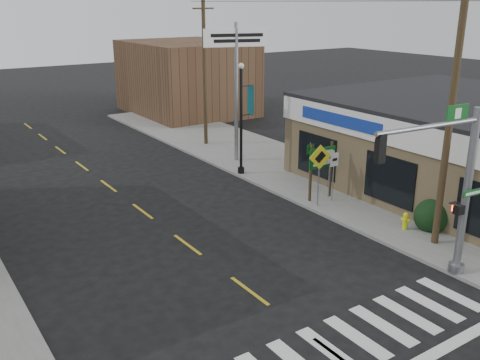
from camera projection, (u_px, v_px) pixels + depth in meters
ground at (340, 359)px, 13.42m from camera, size 140.00×140.00×0.00m
sidewalk_right at (291, 169)px, 28.39m from camera, size 6.00×38.00×0.13m
center_line at (187, 245)px, 19.71m from camera, size 0.12×56.00×0.01m
crosswalk at (329, 350)px, 13.73m from camera, size 11.00×2.20×0.01m
thrift_store at (477, 147)px, 25.19m from camera, size 12.00×14.00×4.00m
bldg_distant_right at (186, 78)px, 42.50m from camera, size 8.00×10.00×5.60m
traffic_signal_pole at (456, 178)px, 16.10m from camera, size 4.40×0.37×5.58m
guide_sign at (322, 163)px, 23.47m from camera, size 1.45×0.13×2.55m
fire_hydrant at (405, 220)px, 20.64m from camera, size 0.22×0.22×0.69m
ped_crossing_sign at (320, 165)px, 22.51m from camera, size 1.06×0.08×2.73m
lamp_post at (242, 111)px, 26.56m from camera, size 0.73×0.57×5.59m
dance_center_sign at (236, 59)px, 28.13m from camera, size 3.49×0.22×7.41m
bare_tree at (476, 141)px, 20.44m from camera, size 2.11×2.11×4.21m
shrub_front at (432, 216)px, 20.66m from camera, size 1.35×1.35×1.01m
shrub_back at (400, 194)px, 23.40m from camera, size 1.08×1.08×0.81m
utility_pole_near at (451, 111)px, 18.06m from camera, size 1.66×0.25×9.53m
utility_pole_far at (205, 72)px, 31.95m from camera, size 1.49×0.22×8.59m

